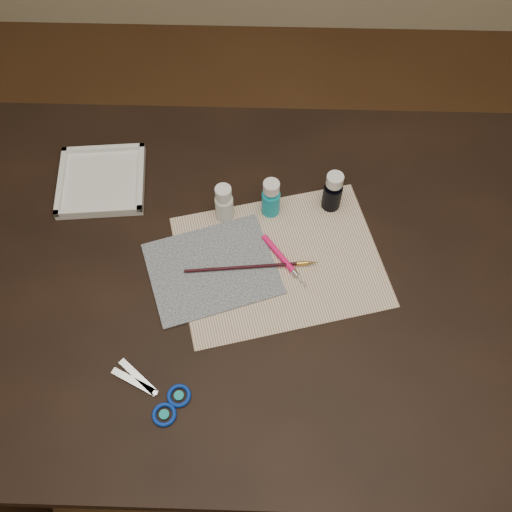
{
  "coord_description": "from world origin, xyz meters",
  "views": [
    {
      "loc": [
        0.02,
        -0.57,
        1.75
      ],
      "look_at": [
        0.0,
        0.0,
        0.8
      ],
      "focal_mm": 40.0,
      "sensor_mm": 36.0,
      "label": 1
    }
  ],
  "objects_px": {
    "paint_bottle_navy": "(333,191)",
    "scissors": "(147,391)",
    "canvas": "(212,269)",
    "palette_tray": "(102,180)",
    "paint_bottle_cyan": "(271,198)",
    "paper": "(279,261)",
    "paint_bottle_white": "(224,203)"
  },
  "relations": [
    {
      "from": "paper",
      "to": "paint_bottle_navy",
      "type": "bearing_deg",
      "value": 52.74
    },
    {
      "from": "paint_bottle_white",
      "to": "scissors",
      "type": "relative_size",
      "value": 0.55
    },
    {
      "from": "paint_bottle_navy",
      "to": "paint_bottle_white",
      "type": "bearing_deg",
      "value": -171.35
    },
    {
      "from": "paint_bottle_cyan",
      "to": "scissors",
      "type": "height_order",
      "value": "paint_bottle_cyan"
    },
    {
      "from": "paint_bottle_navy",
      "to": "paper",
      "type": "bearing_deg",
      "value": -127.26
    },
    {
      "from": "canvas",
      "to": "scissors",
      "type": "xyz_separation_m",
      "value": [
        -0.1,
        -0.26,
        0.0
      ]
    },
    {
      "from": "paint_bottle_white",
      "to": "palette_tray",
      "type": "distance_m",
      "value": 0.29
    },
    {
      "from": "scissors",
      "to": "palette_tray",
      "type": "distance_m",
      "value": 0.49
    },
    {
      "from": "paint_bottle_white",
      "to": "canvas",
      "type": "bearing_deg",
      "value": -97.98
    },
    {
      "from": "paint_bottle_navy",
      "to": "palette_tray",
      "type": "relative_size",
      "value": 0.53
    },
    {
      "from": "paint_bottle_cyan",
      "to": "canvas",
      "type": "bearing_deg",
      "value": -127.94
    },
    {
      "from": "paper",
      "to": "canvas",
      "type": "distance_m",
      "value": 0.14
    },
    {
      "from": "paint_bottle_navy",
      "to": "palette_tray",
      "type": "height_order",
      "value": "paint_bottle_navy"
    },
    {
      "from": "paint_bottle_cyan",
      "to": "palette_tray",
      "type": "bearing_deg",
      "value": 170.23
    },
    {
      "from": "canvas",
      "to": "palette_tray",
      "type": "xyz_separation_m",
      "value": [
        -0.26,
        0.21,
        0.01
      ]
    },
    {
      "from": "canvas",
      "to": "paint_bottle_cyan",
      "type": "distance_m",
      "value": 0.19
    },
    {
      "from": "paint_bottle_navy",
      "to": "scissors",
      "type": "height_order",
      "value": "paint_bottle_navy"
    },
    {
      "from": "paint_bottle_navy",
      "to": "palette_tray",
      "type": "xyz_separation_m",
      "value": [
        -0.5,
        0.05,
        -0.04
      ]
    },
    {
      "from": "canvas",
      "to": "paint_bottle_navy",
      "type": "distance_m",
      "value": 0.3
    },
    {
      "from": "paint_bottle_white",
      "to": "paint_bottle_cyan",
      "type": "relative_size",
      "value": 0.99
    },
    {
      "from": "canvas",
      "to": "scissors",
      "type": "bearing_deg",
      "value": -111.24
    },
    {
      "from": "paper",
      "to": "palette_tray",
      "type": "relative_size",
      "value": 2.18
    },
    {
      "from": "paint_bottle_cyan",
      "to": "palette_tray",
      "type": "relative_size",
      "value": 0.51
    },
    {
      "from": "scissors",
      "to": "paint_bottle_cyan",
      "type": "bearing_deg",
      "value": -91.85
    },
    {
      "from": "paint_bottle_white",
      "to": "scissors",
      "type": "distance_m",
      "value": 0.41
    },
    {
      "from": "paper",
      "to": "paint_bottle_cyan",
      "type": "distance_m",
      "value": 0.13
    },
    {
      "from": "paint_bottle_navy",
      "to": "palette_tray",
      "type": "distance_m",
      "value": 0.51
    },
    {
      "from": "canvas",
      "to": "paint_bottle_white",
      "type": "bearing_deg",
      "value": 82.02
    },
    {
      "from": "palette_tray",
      "to": "paint_bottle_navy",
      "type": "bearing_deg",
      "value": -5.16
    },
    {
      "from": "palette_tray",
      "to": "scissors",
      "type": "bearing_deg",
      "value": -71.31
    },
    {
      "from": "canvas",
      "to": "palette_tray",
      "type": "bearing_deg",
      "value": 140.56
    },
    {
      "from": "paint_bottle_white",
      "to": "paper",
      "type": "bearing_deg",
      "value": -42.91
    }
  ]
}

